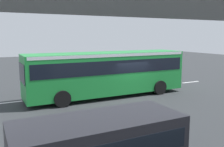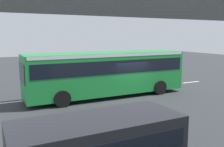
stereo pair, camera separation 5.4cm
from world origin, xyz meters
TOP-DOWN VIEW (x-y plane):
  - ground at (0.00, 0.00)m, footprint 80.00×80.00m
  - city_bus at (1.33, -0.97)m, footprint 11.54×2.85m
  - traffic_sign at (3.57, -3.43)m, footprint 0.08×0.60m
  - lane_dash_leftmost at (-8.00, -2.32)m, footprint 2.00×0.20m
  - lane_dash_left at (-4.00, -2.32)m, footprint 2.00×0.20m
  - lane_dash_centre at (0.00, -2.32)m, footprint 2.00×0.20m
  - lane_dash_right at (4.00, -2.32)m, footprint 2.00×0.20m
  - lane_dash_rightmost at (8.00, -2.32)m, footprint 2.00×0.20m

SIDE VIEW (x-z plane):
  - ground at x=0.00m, z-range 0.00..0.00m
  - lane_dash_leftmost at x=-8.00m, z-range 0.00..0.01m
  - lane_dash_left at x=-4.00m, z-range 0.00..0.01m
  - lane_dash_centre at x=0.00m, z-range 0.00..0.01m
  - lane_dash_right at x=4.00m, z-range 0.00..0.01m
  - lane_dash_rightmost at x=8.00m, z-range 0.00..0.01m
  - city_bus at x=1.33m, z-range 0.31..3.46m
  - traffic_sign at x=3.57m, z-range 0.49..3.29m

